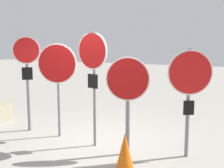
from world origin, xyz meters
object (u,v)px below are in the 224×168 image
stop_sign_0 (27,66)px  stop_sign_2 (93,62)px  stop_sign_3 (128,88)px  traffic_cone_0 (125,153)px  stop_sign_1 (57,69)px  stop_sign_4 (190,82)px

stop_sign_0 → stop_sign_2: (2.04, -0.40, 0.20)m
stop_sign_3 → traffic_cone_0: (0.26, -0.85, -1.04)m
stop_sign_0 → stop_sign_2: size_ratio=0.96×
stop_sign_1 → traffic_cone_0: size_ratio=3.01×
stop_sign_2 → stop_sign_3: (0.87, -0.20, -0.47)m
stop_sign_1 → stop_sign_2: size_ratio=0.90×
stop_sign_0 → traffic_cone_0: stop_sign_0 is taller
stop_sign_1 → stop_sign_4: (3.11, -0.13, -0.12)m
stop_sign_1 → stop_sign_2: 1.12m
stop_sign_2 → stop_sign_4: (2.04, 0.14, -0.34)m
stop_sign_3 → stop_sign_4: stop_sign_4 is taller
stop_sign_4 → traffic_cone_0: (-0.91, -1.19, -1.18)m
stop_sign_0 → stop_sign_1: 0.98m
stop_sign_1 → stop_sign_4: size_ratio=1.03×
stop_sign_4 → stop_sign_3: bearing=172.3°
stop_sign_1 → stop_sign_4: bearing=-17.1°
stop_sign_1 → traffic_cone_0: stop_sign_1 is taller
stop_sign_3 → traffic_cone_0: size_ratio=2.70×
stop_sign_0 → stop_sign_4: stop_sign_0 is taller
stop_sign_1 → stop_sign_2: stop_sign_2 is taller
stop_sign_0 → traffic_cone_0: bearing=-57.5°
stop_sign_4 → stop_sign_0: bearing=152.6°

